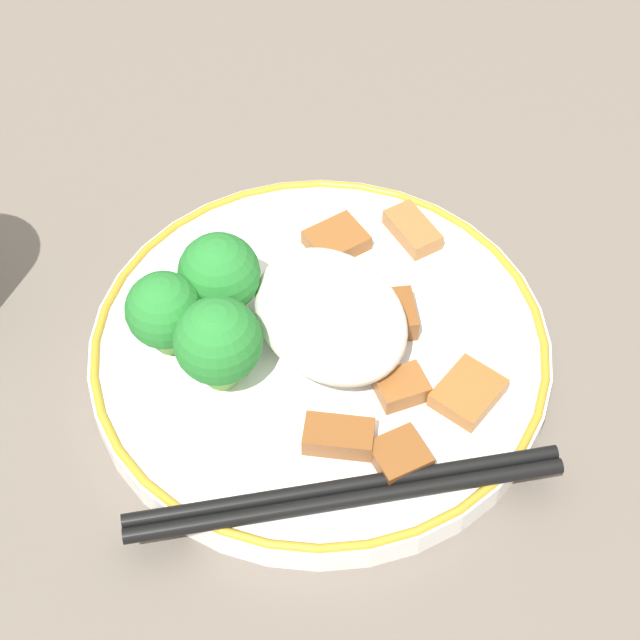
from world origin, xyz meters
The scene contains 15 objects.
ground_plane centered at (0.00, 0.00, 0.00)m, with size 3.00×3.00×0.00m, color #665B51.
plate centered at (0.00, 0.00, 0.01)m, with size 0.25×0.25×0.02m.
rice_mound centered at (0.00, 0.01, 0.04)m, with size 0.09×0.07×0.04m.
broccoli_back_left centered at (-0.05, -0.03, 0.05)m, with size 0.04×0.04×0.05m.
broccoli_back_center centered at (-0.04, -0.07, 0.05)m, with size 0.04×0.04×0.05m.
broccoli_back_right centered at (-0.01, -0.06, 0.05)m, with size 0.05×0.05×0.05m.
meat_near_front centered at (-0.04, 0.09, 0.02)m, with size 0.04×0.02×0.01m.
meat_near_left centered at (0.06, -0.03, 0.02)m, with size 0.04×0.04×0.01m.
meat_near_right centered at (0.08, -0.01, 0.02)m, with size 0.03×0.03×0.01m.
meat_near_back centered at (0.05, 0.02, 0.02)m, with size 0.03×0.03×0.01m.
meat_on_rice_edge centered at (-0.03, 0.02, 0.02)m, with size 0.03×0.03×0.01m.
meat_mid_left centered at (0.01, 0.04, 0.02)m, with size 0.04×0.03×0.01m.
meat_mid_right centered at (-0.05, 0.05, 0.02)m, with size 0.03×0.03×0.01m.
meat_far_scatter centered at (0.07, 0.04, 0.02)m, with size 0.04×0.04×0.01m.
chopsticks centered at (0.09, -0.04, 0.02)m, with size 0.10×0.20×0.01m.
Camera 1 is at (0.29, -0.19, 0.48)m, focal length 60.00 mm.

